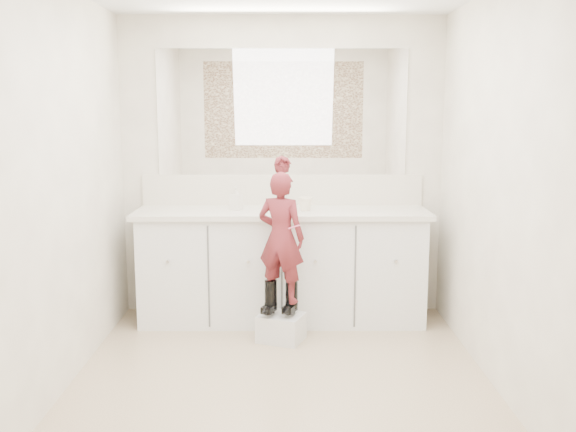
{
  "coord_description": "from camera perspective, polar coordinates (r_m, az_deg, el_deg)",
  "views": [
    {
      "loc": [
        0.03,
        -3.72,
        1.67
      ],
      "look_at": [
        0.05,
        0.83,
        0.91
      ],
      "focal_mm": 40.0,
      "sensor_mm": 36.0,
      "label": 1
    }
  ],
  "objects": [
    {
      "name": "wall_front",
      "position": [
        2.27,
        -1.0,
        -2.51
      ],
      "size": [
        2.6,
        0.0,
        2.6
      ],
      "primitive_type": "plane",
      "rotation": [
        -1.57,
        0.0,
        0.0
      ],
      "color": "#C0B4A4",
      "rests_on": "floor"
    },
    {
      "name": "mirror",
      "position": [
        5.2,
        -0.53,
        9.18
      ],
      "size": [
        2.0,
        0.02,
        1.0
      ],
      "primitive_type": "cube",
      "color": "white",
      "rests_on": "wall_back"
    },
    {
      "name": "dot_panel",
      "position": [
        2.23,
        -1.03,
        8.95
      ],
      "size": [
        2.0,
        0.01,
        1.2
      ],
      "primitive_type": "cube",
      "color": "#472819",
      "rests_on": "wall_front"
    },
    {
      "name": "cup",
      "position": [
        4.96,
        1.55,
        1.08
      ],
      "size": [
        0.15,
        0.15,
        0.1
      ],
      "primitive_type": "imported",
      "rotation": [
        0.0,
        0.0,
        0.4
      ],
      "color": "beige",
      "rests_on": "countertop"
    },
    {
      "name": "boot_right",
      "position": [
        4.67,
        0.32,
        -7.26
      ],
      "size": [
        0.15,
        0.19,
        0.26
      ],
      "primitive_type": null,
      "rotation": [
        0.0,
        0.0,
        -0.37
      ],
      "color": "black",
      "rests_on": "step_stool"
    },
    {
      "name": "wall_left",
      "position": [
        3.98,
        -19.76,
        2.15
      ],
      "size": [
        0.0,
        3.0,
        3.0
      ],
      "primitive_type": "plane",
      "rotation": [
        1.57,
        0.0,
        1.57
      ],
      "color": "#C0B4A4",
      "rests_on": "floor"
    },
    {
      "name": "backsplash",
      "position": [
        5.24,
        -0.52,
        2.33
      ],
      "size": [
        2.28,
        0.03,
        0.25
      ],
      "primitive_type": "cube",
      "color": "beige",
      "rests_on": "countertop"
    },
    {
      "name": "toddler",
      "position": [
        4.56,
        -0.62,
        -1.92
      ],
      "size": [
        0.4,
        0.34,
        0.94
      ],
      "primitive_type": "imported",
      "rotation": [
        0.0,
        0.0,
        2.77
      ],
      "color": "#A5323C",
      "rests_on": "step_stool"
    },
    {
      "name": "wall_right",
      "position": [
        3.95,
        18.54,
        2.18
      ],
      "size": [
        0.0,
        3.0,
        3.0
      ],
      "primitive_type": "plane",
      "rotation": [
        1.57,
        0.0,
        -1.57
      ],
      "color": "#C0B4A4",
      "rests_on": "floor"
    },
    {
      "name": "step_stool",
      "position": [
        4.74,
        -0.6,
        -9.88
      ],
      "size": [
        0.38,
        0.35,
        0.2
      ],
      "primitive_type": "cube",
      "rotation": [
        0.0,
        0.0,
        -0.37
      ],
      "color": "silver",
      "rests_on": "floor"
    },
    {
      "name": "toothbrush",
      "position": [
        4.49,
        0.27,
        -1.06
      ],
      "size": [
        0.13,
        0.06,
        0.06
      ],
      "primitive_type": "cylinder",
      "rotation": [
        0.0,
        1.22,
        -0.37
      ],
      "color": "#E85A81",
      "rests_on": "toddler"
    },
    {
      "name": "wall_back",
      "position": [
        5.24,
        -0.52,
        4.36
      ],
      "size": [
        2.6,
        0.0,
        2.6
      ],
      "primitive_type": "plane",
      "rotation": [
        1.57,
        0.0,
        0.0
      ],
      "color": "#C0B4A4",
      "rests_on": "floor"
    },
    {
      "name": "floor",
      "position": [
        4.08,
        -0.63,
        -14.69
      ],
      "size": [
        3.0,
        3.0,
        0.0
      ],
      "primitive_type": "plane",
      "color": "#92765F",
      "rests_on": "ground"
    },
    {
      "name": "vanity_cabinet",
      "position": [
        5.1,
        -0.53,
        -4.63
      ],
      "size": [
        2.2,
        0.55,
        0.85
      ],
      "primitive_type": "cube",
      "color": "silver",
      "rests_on": "floor"
    },
    {
      "name": "soap_bottle",
      "position": [
        5.03,
        -4.64,
        1.62
      ],
      "size": [
        0.11,
        0.11,
        0.19
      ],
      "primitive_type": "imported",
      "rotation": [
        0.0,
        0.0,
        -0.42
      ],
      "color": "silver",
      "rests_on": "countertop"
    },
    {
      "name": "boot_left",
      "position": [
        4.67,
        -1.54,
        -7.26
      ],
      "size": [
        0.15,
        0.19,
        0.26
      ],
      "primitive_type": null,
      "rotation": [
        0.0,
        0.0,
        -0.37
      ],
      "color": "black",
      "rests_on": "step_stool"
    },
    {
      "name": "faucet",
      "position": [
        5.14,
        -0.53,
        1.35
      ],
      "size": [
        0.08,
        0.08,
        0.1
      ],
      "primitive_type": "cylinder",
      "color": "silver",
      "rests_on": "countertop"
    },
    {
      "name": "countertop",
      "position": [
        4.99,
        -0.54,
        0.29
      ],
      "size": [
        2.28,
        0.58,
        0.04
      ],
      "primitive_type": "cube",
      "color": "beige",
      "rests_on": "vanity_cabinet"
    }
  ]
}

